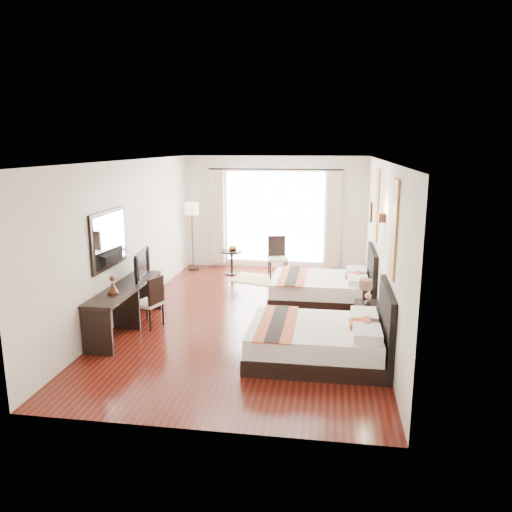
# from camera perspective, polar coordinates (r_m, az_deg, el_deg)

# --- Properties ---
(floor) EXTENTS (4.50, 7.50, 0.01)m
(floor) POSITION_cam_1_polar(r_m,az_deg,el_deg) (9.17, -0.55, -6.95)
(floor) COLOR #3B0C0A
(floor) RESTS_ON ground
(ceiling) EXTENTS (4.50, 7.50, 0.02)m
(ceiling) POSITION_cam_1_polar(r_m,az_deg,el_deg) (8.65, -0.59, 10.78)
(ceiling) COLOR white
(ceiling) RESTS_ON wall_headboard
(wall_headboard) EXTENTS (0.01, 7.50, 2.80)m
(wall_headboard) POSITION_cam_1_polar(r_m,az_deg,el_deg) (8.74, 14.13, 1.23)
(wall_headboard) COLOR silver
(wall_headboard) RESTS_ON floor
(wall_desk) EXTENTS (0.01, 7.50, 2.80)m
(wall_desk) POSITION_cam_1_polar(r_m,az_deg,el_deg) (9.42, -14.19, 2.04)
(wall_desk) COLOR silver
(wall_desk) RESTS_ON floor
(wall_window) EXTENTS (4.50, 0.01, 2.80)m
(wall_window) POSITION_cam_1_polar(r_m,az_deg,el_deg) (12.47, 2.18, 4.93)
(wall_window) COLOR silver
(wall_window) RESTS_ON floor
(wall_entry) EXTENTS (4.50, 0.01, 2.80)m
(wall_entry) POSITION_cam_1_polar(r_m,az_deg,el_deg) (5.25, -7.11, -6.00)
(wall_entry) COLOR silver
(wall_entry) RESTS_ON floor
(window_glass) EXTENTS (2.40, 0.02, 2.20)m
(window_glass) POSITION_cam_1_polar(r_m,az_deg,el_deg) (12.46, 2.17, 4.47)
(window_glass) COLOR white
(window_glass) RESTS_ON wall_window
(sheer_curtain) EXTENTS (2.30, 0.02, 2.10)m
(sheer_curtain) POSITION_cam_1_polar(r_m,az_deg,el_deg) (12.41, 2.14, 4.43)
(sheer_curtain) COLOR white
(sheer_curtain) RESTS_ON wall_window
(drape_left) EXTENTS (0.35, 0.14, 2.35)m
(drape_left) POSITION_cam_1_polar(r_m,az_deg,el_deg) (12.61, -4.46, 4.44)
(drape_left) COLOR #B8AC8F
(drape_left) RESTS_ON floor
(drape_right) EXTENTS (0.35, 0.14, 2.35)m
(drape_right) POSITION_cam_1_polar(r_m,az_deg,el_deg) (12.29, 8.86, 4.12)
(drape_right) COLOR #B8AC8F
(drape_right) RESTS_ON floor
(art_panel_near) EXTENTS (0.03, 0.50, 1.35)m
(art_panel_near) POSITION_cam_1_polar(r_m,az_deg,el_deg) (7.00, 15.50, 2.97)
(art_panel_near) COLOR maroon
(art_panel_near) RESTS_ON wall_headboard
(art_panel_far) EXTENTS (0.03, 0.50, 1.35)m
(art_panel_far) POSITION_cam_1_polar(r_m,az_deg,el_deg) (9.67, 13.66, 5.64)
(art_panel_far) COLOR maroon
(art_panel_far) RESTS_ON wall_headboard
(wall_sconce) EXTENTS (0.10, 0.14, 0.14)m
(wall_sconce) POSITION_cam_1_polar(r_m,az_deg,el_deg) (8.28, 14.18, 4.27)
(wall_sconce) COLOR #412517
(wall_sconce) RESTS_ON wall_headboard
(mirror_frame) EXTENTS (0.04, 1.25, 0.95)m
(mirror_frame) POSITION_cam_1_polar(r_m,az_deg,el_deg) (8.54, -16.50, 1.86)
(mirror_frame) COLOR black
(mirror_frame) RESTS_ON wall_desk
(mirror_glass) EXTENTS (0.01, 1.12, 0.82)m
(mirror_glass) POSITION_cam_1_polar(r_m,az_deg,el_deg) (8.53, -16.35, 1.86)
(mirror_glass) COLOR white
(mirror_glass) RESTS_ON mirror_frame
(bed_near) EXTENTS (2.00, 1.56, 1.13)m
(bed_near) POSITION_cam_1_polar(r_m,az_deg,el_deg) (7.40, 7.48, -9.52)
(bed_near) COLOR black
(bed_near) RESTS_ON floor
(bed_far) EXTENTS (1.99, 1.55, 1.12)m
(bed_far) POSITION_cam_1_polar(r_m,az_deg,el_deg) (9.96, 7.87, -3.68)
(bed_far) COLOR black
(bed_far) RESTS_ON floor
(nightstand) EXTENTS (0.40, 0.49, 0.47)m
(nightstand) POSITION_cam_1_polar(r_m,az_deg,el_deg) (8.66, 12.50, -6.77)
(nightstand) COLOR black
(nightstand) RESTS_ON floor
(table_lamp) EXTENTS (0.22, 0.22, 0.35)m
(table_lamp) POSITION_cam_1_polar(r_m,az_deg,el_deg) (8.62, 12.42, -3.36)
(table_lamp) COLOR black
(table_lamp) RESTS_ON nightstand
(vase) EXTENTS (0.12, 0.12, 0.12)m
(vase) POSITION_cam_1_polar(r_m,az_deg,el_deg) (8.40, 12.66, -5.07)
(vase) COLOR black
(vase) RESTS_ON nightstand
(console_desk) EXTENTS (0.50, 2.20, 0.76)m
(console_desk) POSITION_cam_1_polar(r_m,az_deg,el_deg) (8.73, -14.64, -5.75)
(console_desk) COLOR black
(console_desk) RESTS_ON floor
(television) EXTENTS (0.21, 0.86, 0.49)m
(television) POSITION_cam_1_polar(r_m,az_deg,el_deg) (9.04, -13.39, -0.93)
(television) COLOR black
(television) RESTS_ON console_desk
(bronze_figurine) EXTENTS (0.23, 0.23, 0.26)m
(bronze_figurine) POSITION_cam_1_polar(r_m,az_deg,el_deg) (8.19, -16.06, -3.33)
(bronze_figurine) COLOR #412517
(bronze_figurine) RESTS_ON console_desk
(desk_chair) EXTENTS (0.52, 0.52, 0.89)m
(desk_chair) POSITION_cam_1_polar(r_m,az_deg,el_deg) (8.79, -12.10, -6.21)
(desk_chair) COLOR #C4B697
(desk_chair) RESTS_ON floor
(floor_lamp) EXTENTS (0.34, 0.34, 1.69)m
(floor_lamp) POSITION_cam_1_polar(r_m,az_deg,el_deg) (12.36, -7.36, 4.90)
(floor_lamp) COLOR black
(floor_lamp) RESTS_ON floor
(side_table) EXTENTS (0.50, 0.50, 0.58)m
(side_table) POSITION_cam_1_polar(r_m,az_deg,el_deg) (12.01, -2.78, -0.76)
(side_table) COLOR black
(side_table) RESTS_ON floor
(fruit_bowl) EXTENTS (0.27, 0.27, 0.05)m
(fruit_bowl) POSITION_cam_1_polar(r_m,az_deg,el_deg) (11.95, -2.68, 0.74)
(fruit_bowl) COLOR #463319
(fruit_bowl) RESTS_ON side_table
(window_chair) EXTENTS (0.53, 0.53, 0.95)m
(window_chair) POSITION_cam_1_polar(r_m,az_deg,el_deg) (11.80, 2.46, -1.00)
(window_chair) COLOR #C4B697
(window_chair) RESTS_ON floor
(jute_rug) EXTENTS (1.47, 1.19, 0.01)m
(jute_rug) POSITION_cam_1_polar(r_m,az_deg,el_deg) (11.59, 0.36, -2.69)
(jute_rug) COLOR tan
(jute_rug) RESTS_ON floor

